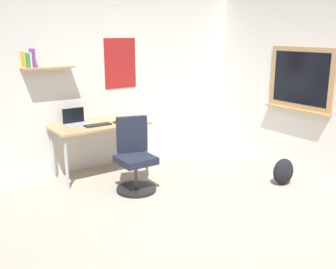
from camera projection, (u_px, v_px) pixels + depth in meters
ground_plane at (206, 225)px, 4.19m from camera, size 5.20×5.20×0.00m
wall_back at (102, 81)px, 5.80m from camera, size 5.00×0.30×2.60m
desk at (100, 129)px, 5.51m from camera, size 1.35×0.63×0.75m
office_chair at (135, 159)px, 5.04m from camera, size 0.52×0.54×0.95m
laptop at (75, 121)px, 5.43m from camera, size 0.31×0.21×0.23m
keyboard at (98, 125)px, 5.39m from camera, size 0.37×0.13×0.02m
computer_mouse at (116, 122)px, 5.54m from camera, size 0.10×0.06×0.03m
coffee_mug at (136, 116)px, 5.77m from camera, size 0.08×0.08×0.09m
backpack at (283, 171)px, 5.27m from camera, size 0.32×0.22×0.36m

